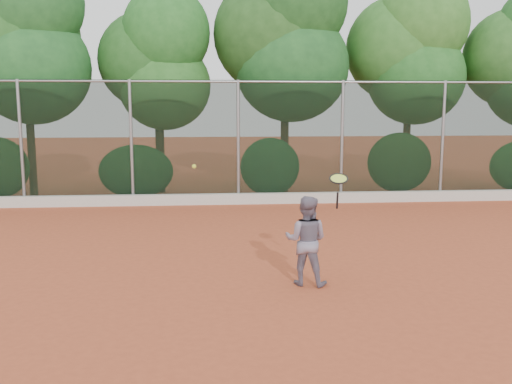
{
  "coord_description": "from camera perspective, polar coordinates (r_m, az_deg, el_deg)",
  "views": [
    {
      "loc": [
        -0.86,
        -9.22,
        2.85
      ],
      "look_at": [
        0.0,
        1.0,
        1.25
      ],
      "focal_mm": 40.0,
      "sensor_mm": 36.0,
      "label": 1
    }
  ],
  "objects": [
    {
      "name": "ground",
      "position": [
        9.68,
        0.5,
        -8.24
      ],
      "size": [
        80.0,
        80.0,
        0.0
      ],
      "primitive_type": "plane",
      "color": "#B04A29",
      "rests_on": "ground"
    },
    {
      "name": "foliage_backdrop",
      "position": [
        18.26,
        -3.93,
        13.72
      ],
      "size": [
        23.7,
        3.63,
        7.55
      ],
      "color": "#452C1A",
      "rests_on": "ground"
    },
    {
      "name": "tennis_racket",
      "position": [
        8.8,
        8.25,
        1.08
      ],
      "size": [
        0.34,
        0.32,
        0.57
      ],
      "color": "black",
      "rests_on": "ground"
    },
    {
      "name": "tennis_player",
      "position": [
        9.04,
        5.04,
        -4.86
      ],
      "size": [
        0.83,
        0.74,
        1.42
      ],
      "primitive_type": "imported",
      "rotation": [
        0.0,
        0.0,
        2.8
      ],
      "color": "slate",
      "rests_on": "ground"
    },
    {
      "name": "tennis_ball_in_flight",
      "position": [
        8.76,
        -6.21,
        2.56
      ],
      "size": [
        0.06,
        0.06,
        0.06
      ],
      "color": "#D8E634",
      "rests_on": "ground"
    },
    {
      "name": "chainlink_fence",
      "position": [
        16.27,
        -1.79,
        5.37
      ],
      "size": [
        24.09,
        0.09,
        3.5
      ],
      "color": "black",
      "rests_on": "ground"
    },
    {
      "name": "concrete_curb",
      "position": [
        16.28,
        -1.73,
        -0.68
      ],
      "size": [
        24.0,
        0.2,
        0.3
      ],
      "primitive_type": "cube",
      "color": "#BBB8AE",
      "rests_on": "ground"
    }
  ]
}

